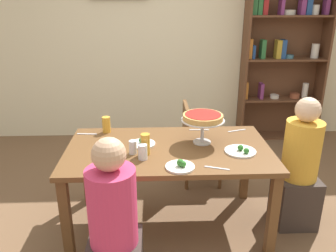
{
  "coord_description": "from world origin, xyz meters",
  "views": [
    {
      "loc": [
        -0.11,
        -2.53,
        1.88
      ],
      "look_at": [
        0.0,
        0.1,
        0.89
      ],
      "focal_mm": 36.54,
      "sensor_mm": 36.0,
      "label": 1
    }
  ],
  "objects_px": {
    "beer_glass_amber_tall": "(106,125)",
    "chair_far_right": "(196,139)",
    "cutlery_fork_far": "(237,131)",
    "water_glass_clear_near": "(133,147)",
    "water_glass_clear_far": "(143,152)",
    "salad_plate_far_diner": "(241,151)",
    "cutlery_knife_far": "(217,168)",
    "diner_head_east": "(298,172)",
    "cutlery_knife_near": "(199,130)",
    "dining_table": "(169,157)",
    "salad_plate_near_diner": "(143,142)",
    "diner_near_left": "(114,236)",
    "salad_plate_spare": "(180,166)",
    "bookshelf": "(283,55)",
    "cutlery_fork_near": "(87,134)",
    "beer_glass_amber_short": "(145,144)",
    "deep_dish_pizza_stand": "(203,119)"
  },
  "relations": [
    {
      "from": "beer_glass_amber_tall",
      "to": "chair_far_right",
      "type": "bearing_deg",
      "value": 24.72
    },
    {
      "from": "beer_glass_amber_tall",
      "to": "cutlery_fork_far",
      "type": "relative_size",
      "value": 0.8
    },
    {
      "from": "chair_far_right",
      "to": "cutlery_fork_far",
      "type": "bearing_deg",
      "value": 37.76
    },
    {
      "from": "water_glass_clear_near",
      "to": "water_glass_clear_far",
      "type": "bearing_deg",
      "value": -51.63
    },
    {
      "from": "salad_plate_far_diner",
      "to": "cutlery_knife_far",
      "type": "relative_size",
      "value": 1.38
    },
    {
      "from": "diner_head_east",
      "to": "cutlery_knife_near",
      "type": "xyz_separation_m",
      "value": [
        -0.81,
        0.39,
        0.25
      ]
    },
    {
      "from": "diner_head_east",
      "to": "water_glass_clear_near",
      "type": "xyz_separation_m",
      "value": [
        -1.38,
        -0.09,
        0.3
      ]
    },
    {
      "from": "salad_plate_far_diner",
      "to": "beer_glass_amber_tall",
      "type": "distance_m",
      "value": 1.21
    },
    {
      "from": "dining_table",
      "to": "water_glass_clear_near",
      "type": "height_order",
      "value": "water_glass_clear_near"
    },
    {
      "from": "cutlery_knife_near",
      "to": "salad_plate_far_diner",
      "type": "bearing_deg",
      "value": 121.37
    },
    {
      "from": "salad_plate_near_diner",
      "to": "cutlery_fork_far",
      "type": "height_order",
      "value": "salad_plate_near_diner"
    },
    {
      "from": "diner_near_left",
      "to": "beer_glass_amber_tall",
      "type": "distance_m",
      "value": 1.19
    },
    {
      "from": "dining_table",
      "to": "salad_plate_spare",
      "type": "xyz_separation_m",
      "value": [
        0.07,
        -0.35,
        0.1
      ]
    },
    {
      "from": "bookshelf",
      "to": "salad_plate_spare",
      "type": "xyz_separation_m",
      "value": [
        -1.55,
        -2.37,
        -0.41
      ]
    },
    {
      "from": "bookshelf",
      "to": "cutlery_fork_near",
      "type": "height_order",
      "value": "bookshelf"
    },
    {
      "from": "dining_table",
      "to": "water_glass_clear_near",
      "type": "xyz_separation_m",
      "value": [
        -0.28,
        -0.1,
        0.14
      ]
    },
    {
      "from": "diner_near_left",
      "to": "cutlery_fork_far",
      "type": "relative_size",
      "value": 6.39
    },
    {
      "from": "dining_table",
      "to": "bookshelf",
      "type": "distance_m",
      "value": 2.64
    },
    {
      "from": "cutlery_knife_near",
      "to": "diner_near_left",
      "type": "bearing_deg",
      "value": 62.64
    },
    {
      "from": "chair_far_right",
      "to": "cutlery_fork_far",
      "type": "relative_size",
      "value": 4.83
    },
    {
      "from": "water_glass_clear_near",
      "to": "chair_far_right",
      "type": "bearing_deg",
      "value": 55.12
    },
    {
      "from": "chair_far_right",
      "to": "salad_plate_far_diner",
      "type": "relative_size",
      "value": 3.51
    },
    {
      "from": "diner_head_east",
      "to": "cutlery_fork_near",
      "type": "relative_size",
      "value": 6.39
    },
    {
      "from": "bookshelf",
      "to": "beer_glass_amber_tall",
      "type": "xyz_separation_m",
      "value": [
        -2.16,
        -1.65,
        -0.35
      ]
    },
    {
      "from": "diner_near_left",
      "to": "water_glass_clear_near",
      "type": "distance_m",
      "value": 0.74
    },
    {
      "from": "diner_near_left",
      "to": "beer_glass_amber_tall",
      "type": "xyz_separation_m",
      "value": [
        -0.17,
        1.13,
        0.32
      ]
    },
    {
      "from": "water_glass_clear_near",
      "to": "cutlery_knife_near",
      "type": "height_order",
      "value": "water_glass_clear_near"
    },
    {
      "from": "cutlery_fork_near",
      "to": "cutlery_knife_near",
      "type": "bearing_deg",
      "value": -171.32
    },
    {
      "from": "diner_head_east",
      "to": "cutlery_knife_far",
      "type": "relative_size",
      "value": 6.39
    },
    {
      "from": "beer_glass_amber_short",
      "to": "cutlery_fork_near",
      "type": "relative_size",
      "value": 0.94
    },
    {
      "from": "diner_head_east",
      "to": "salad_plate_near_diner",
      "type": "xyz_separation_m",
      "value": [
        -1.31,
        0.07,
        0.27
      ]
    },
    {
      "from": "cutlery_knife_far",
      "to": "diner_head_east",
      "type": "bearing_deg",
      "value": 44.88
    },
    {
      "from": "beer_glass_amber_short",
      "to": "cutlery_fork_near",
      "type": "bearing_deg",
      "value": 140.46
    },
    {
      "from": "chair_far_right",
      "to": "deep_dish_pizza_stand",
      "type": "bearing_deg",
      "value": -2.91
    },
    {
      "from": "bookshelf",
      "to": "diner_head_east",
      "type": "height_order",
      "value": "bookshelf"
    },
    {
      "from": "bookshelf",
      "to": "salad_plate_spare",
      "type": "bearing_deg",
      "value": -123.15
    },
    {
      "from": "salad_plate_far_diner",
      "to": "beer_glass_amber_short",
      "type": "xyz_separation_m",
      "value": [
        -0.75,
        -0.01,
        0.07
      ]
    },
    {
      "from": "deep_dish_pizza_stand",
      "to": "salad_plate_near_diner",
      "type": "bearing_deg",
      "value": -177.27
    },
    {
      "from": "diner_near_left",
      "to": "cutlery_fork_near",
      "type": "relative_size",
      "value": 6.39
    },
    {
      "from": "salad_plate_far_diner",
      "to": "salad_plate_spare",
      "type": "height_order",
      "value": "salad_plate_spare"
    },
    {
      "from": "cutlery_fork_near",
      "to": "cutlery_knife_near",
      "type": "xyz_separation_m",
      "value": [
        1.01,
        0.06,
        0.0
      ]
    },
    {
      "from": "dining_table",
      "to": "cutlery_knife_far",
      "type": "distance_m",
      "value": 0.51
    },
    {
      "from": "salad_plate_far_diner",
      "to": "water_glass_clear_near",
      "type": "bearing_deg",
      "value": 179.2
    },
    {
      "from": "chair_far_right",
      "to": "cutlery_knife_far",
      "type": "relative_size",
      "value": 4.83
    },
    {
      "from": "diner_head_east",
      "to": "salad_plate_spare",
      "type": "xyz_separation_m",
      "value": [
        -1.03,
        -0.35,
        0.26
      ]
    },
    {
      "from": "salad_plate_near_diner",
      "to": "beer_glass_amber_short",
      "type": "bearing_deg",
      "value": -83.31
    },
    {
      "from": "beer_glass_amber_short",
      "to": "deep_dish_pizza_stand",
      "type": "bearing_deg",
      "value": 24.04
    },
    {
      "from": "cutlery_fork_far",
      "to": "cutlery_knife_near",
      "type": "bearing_deg",
      "value": -23.26
    },
    {
      "from": "salad_plate_near_diner",
      "to": "beer_glass_amber_short",
      "type": "relative_size",
      "value": 1.25
    },
    {
      "from": "bookshelf",
      "to": "salad_plate_near_diner",
      "type": "relative_size",
      "value": 10.5
    }
  ]
}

